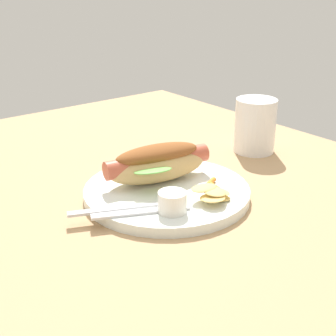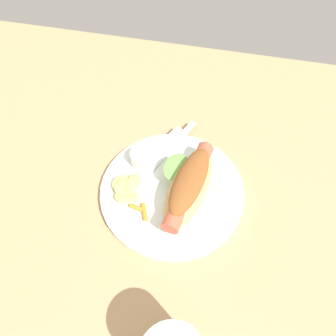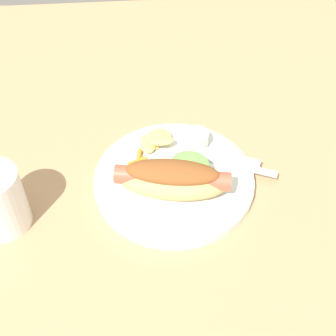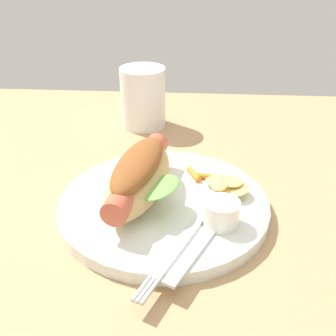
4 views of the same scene
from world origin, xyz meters
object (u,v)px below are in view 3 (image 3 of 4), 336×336
object	(u,v)px
knife	(220,154)
chips_pile	(155,140)
hot_dog	(173,179)
sauce_ramekin	(196,140)
carrot_garnish	(138,159)
fork	(224,163)
plate	(174,180)

from	to	relation	value
knife	chips_pile	size ratio (longest dim) A/B	2.16
hot_dog	sauce_ramekin	size ratio (longest dim) A/B	4.40
sauce_ramekin	carrot_garnish	xyz separation A→B (cm)	(-2.67, 10.11, -1.09)
hot_dog	knife	size ratio (longest dim) A/B	1.29
sauce_ramekin	fork	distance (cm)	6.31
sauce_ramekin	knife	bearing A→B (deg)	-122.10
chips_pile	carrot_garnish	world-z (taller)	chips_pile
sauce_ramekin	fork	world-z (taller)	sauce_ramekin
plate	hot_dog	bearing A→B (deg)	170.65
plate	chips_pile	bearing A→B (deg)	17.96
chips_pile	fork	bearing A→B (deg)	-115.96
knife	carrot_garnish	xyz separation A→B (cm)	(-0.30, 13.87, 0.23)
sauce_ramekin	chips_pile	xyz separation A→B (cm)	(0.94, 7.00, -0.37)
hot_dog	fork	world-z (taller)	hot_dog
carrot_garnish	fork	bearing A→B (deg)	-97.35
knife	hot_dog	bearing A→B (deg)	-113.65
sauce_ramekin	carrot_garnish	distance (cm)	10.51
sauce_ramekin	knife	world-z (taller)	sauce_ramekin
plate	chips_pile	xyz separation A→B (cm)	(7.85, 2.54, 1.93)
hot_dog	plate	bearing A→B (deg)	90.82
fork	knife	size ratio (longest dim) A/B	1.15
sauce_ramekin	hot_dog	bearing A→B (deg)	153.54
plate	carrot_garnish	distance (cm)	7.17
knife	fork	bearing A→B (deg)	-52.99
plate	chips_pile	distance (cm)	8.48
hot_dog	carrot_garnish	bearing A→B (deg)	135.48
knife	carrot_garnish	world-z (taller)	carrot_garnish
plate	fork	world-z (taller)	fork
knife	chips_pile	xyz separation A→B (cm)	(3.30, 10.76, 0.95)
hot_dog	fork	size ratio (longest dim) A/B	1.12
plate	fork	size ratio (longest dim) A/B	1.62
plate	sauce_ramekin	bearing A→B (deg)	-32.78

